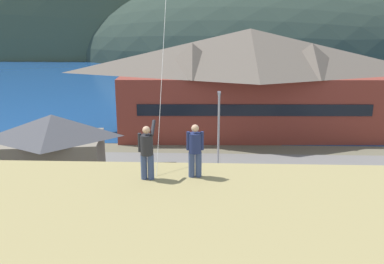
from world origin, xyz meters
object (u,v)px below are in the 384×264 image
(storage_shed_waterside, at_px, (193,106))
(parked_car_back_row_left, at_px, (358,182))
(moored_boat_outer_mooring, at_px, (222,107))
(parked_car_front_row_red, at_px, (177,225))
(parked_car_mid_row_near, at_px, (262,219))
(parking_light_pole, at_px, (219,126))
(storage_shed_near_lot, at_px, (55,153))
(moored_boat_inner_slip, at_px, (172,102))
(wharf_dock, at_px, (196,106))
(moored_boat_wharfside, at_px, (171,104))
(parked_car_front_row_end, at_px, (160,178))
(harbor_lodge, at_px, (249,79))
(person_kite_flyer, at_px, (147,151))
(person_companion, at_px, (195,149))

(storage_shed_waterside, xyz_separation_m, parked_car_back_row_left, (11.81, -19.07, -1.16))
(moored_boat_outer_mooring, bearing_deg, parked_car_front_row_red, -96.06)
(parked_car_mid_row_near, relative_size, parking_light_pole, 0.67)
(storage_shed_near_lot, height_order, parked_car_back_row_left, storage_shed_near_lot)
(moored_boat_inner_slip, height_order, parked_car_front_row_red, moored_boat_inner_slip)
(wharf_dock, height_order, parking_light_pole, parking_light_pole)
(moored_boat_wharfside, xyz_separation_m, parked_car_front_row_red, (3.30, -33.15, 0.34))
(parked_car_mid_row_near, bearing_deg, storage_shed_waterside, 100.94)
(parked_car_front_row_red, bearing_deg, moored_boat_inner_slip, 95.37)
(wharf_dock, height_order, parked_car_mid_row_near, parked_car_mid_row_near)
(moored_boat_inner_slip, height_order, parked_car_front_row_end, moored_boat_inner_slip)
(harbor_lodge, xyz_separation_m, parked_car_back_row_left, (5.93, -16.34, -4.61))
(parked_car_back_row_left, height_order, parking_light_pole, parking_light_pole)
(harbor_lodge, xyz_separation_m, moored_boat_wharfside, (-9.07, 10.46, -4.95))
(parking_light_pole, bearing_deg, parked_car_front_row_red, -102.98)
(person_kite_flyer, bearing_deg, moored_boat_wharfside, 94.22)
(storage_shed_near_lot, bearing_deg, moored_boat_outer_mooring, 64.11)
(storage_shed_near_lot, height_order, moored_boat_inner_slip, storage_shed_near_lot)
(storage_shed_near_lot, distance_m, wharf_dock, 28.88)
(harbor_lodge, distance_m, parked_car_front_row_end, 18.26)
(parked_car_front_row_red, height_order, person_companion, person_companion)
(parked_car_back_row_left, bearing_deg, storage_shed_waterside, 121.76)
(person_companion, bearing_deg, moored_boat_wharfside, 96.35)
(storage_shed_near_lot, xyz_separation_m, parked_car_front_row_red, (8.82, -6.50, -1.80))
(parked_car_front_row_end, bearing_deg, harbor_lodge, 65.16)
(moored_boat_outer_mooring, height_order, parked_car_front_row_red, moored_boat_outer_mooring)
(harbor_lodge, bearing_deg, parked_car_front_row_red, -104.27)
(parked_car_front_row_red, bearing_deg, harbor_lodge, 75.73)
(storage_shed_waterside, height_order, parked_car_mid_row_near, storage_shed_waterside)
(harbor_lodge, height_order, moored_boat_inner_slip, harbor_lodge)
(storage_shed_waterside, relative_size, parked_car_front_row_red, 1.49)
(parked_car_back_row_left, bearing_deg, moored_boat_outer_mooring, 108.29)
(moored_boat_inner_slip, distance_m, person_kite_flyer, 43.10)
(person_kite_flyer, bearing_deg, harbor_lodge, 78.69)
(harbor_lodge, bearing_deg, parked_car_back_row_left, -70.06)
(moored_boat_outer_mooring, height_order, parking_light_pole, parking_light_pole)
(parked_car_back_row_left, distance_m, parked_car_front_row_red, 13.31)
(parked_car_front_row_red, bearing_deg, storage_shed_near_lot, 143.61)
(moored_boat_inner_slip, xyz_separation_m, person_kite_flyer, (2.98, -42.42, 7.02))
(parked_car_mid_row_near, relative_size, person_companion, 2.43)
(moored_boat_inner_slip, bearing_deg, parked_car_back_row_left, -62.25)
(moored_boat_wharfside, xyz_separation_m, moored_boat_outer_mooring, (6.65, -1.55, -0.00))
(storage_shed_near_lot, height_order, parked_car_front_row_red, storage_shed_near_lot)
(moored_boat_wharfside, bearing_deg, person_companion, -83.65)
(moored_boat_outer_mooring, distance_m, person_kite_flyer, 40.00)
(wharf_dock, relative_size, moored_boat_outer_mooring, 1.53)
(moored_boat_wharfside, xyz_separation_m, parked_car_mid_row_near, (7.94, -32.32, 0.34))
(harbor_lodge, distance_m, parked_car_back_row_left, 17.98)
(storage_shed_near_lot, height_order, parked_car_mid_row_near, storage_shed_near_lot)
(moored_boat_outer_mooring, relative_size, person_kite_flyer, 3.63)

